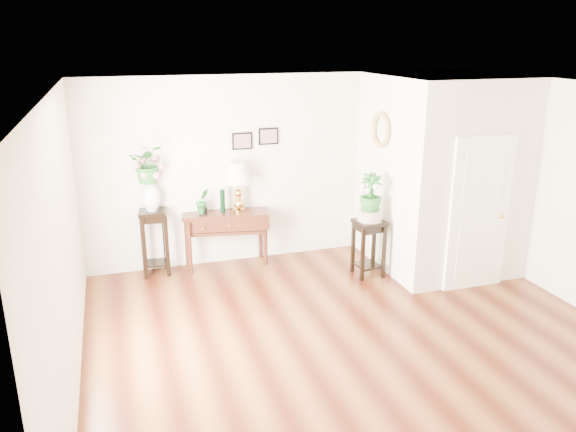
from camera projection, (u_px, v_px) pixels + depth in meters
name	position (u px, v px, depth m)	size (l,w,h in m)	color
floor	(355.00, 337.00, 6.47)	(6.00, 5.50, 0.02)	brown
ceiling	(366.00, 89.00, 5.62)	(6.00, 5.50, 0.02)	white
wall_back	(284.00, 168.00, 8.54)	(6.00, 0.02, 2.80)	silver
wall_front	(543.00, 351.00, 3.55)	(6.00, 0.02, 2.80)	silver
wall_left	(63.00, 252.00, 5.17)	(0.02, 5.50, 2.80)	silver
partition	(440.00, 172.00, 8.26)	(1.80, 1.95, 2.80)	silver
door	(479.00, 214.00, 7.46)	(0.90, 0.05, 2.10)	white
art_print_left	(242.00, 141.00, 8.20)	(0.30, 0.02, 0.25)	black
art_print_right	(268.00, 136.00, 8.30)	(0.30, 0.02, 0.25)	black
wall_ornament	(381.00, 130.00, 7.91)	(0.51, 0.51, 0.07)	tan
console_table	(226.00, 239.00, 8.39)	(1.26, 0.42, 0.84)	black
table_lamp	(238.00, 188.00, 8.22)	(0.43, 0.43, 0.75)	gold
green_vase	(223.00, 201.00, 8.20)	(0.07, 0.07, 0.35)	black
potted_plant	(203.00, 202.00, 8.11)	(0.20, 0.16, 0.37)	#206421
plant_stand_a	(155.00, 242.00, 8.07)	(0.37, 0.37, 0.96)	black
porcelain_vase	(151.00, 195.00, 7.86)	(0.26, 0.26, 0.45)	white
lily_arrangement	(149.00, 164.00, 7.72)	(0.50, 0.43, 0.55)	#206421
plant_stand_b	(368.00, 248.00, 8.04)	(0.39, 0.39, 0.83)	black
ceramic_bowl	(370.00, 215.00, 7.89)	(0.34, 0.34, 0.15)	beige
narcissus	(371.00, 193.00, 7.80)	(0.31, 0.31, 0.56)	#206421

